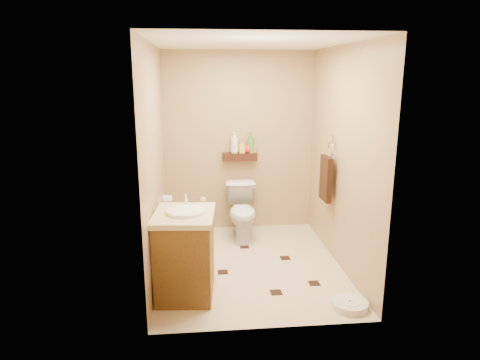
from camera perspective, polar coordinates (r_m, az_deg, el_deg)
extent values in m
plane|color=beige|center=(4.93, 1.33, -11.20)|extent=(2.50, 2.50, 0.00)
cube|color=tan|center=(5.77, -0.11, 5.04)|extent=(2.00, 0.04, 2.40)
cube|color=tan|center=(3.35, 4.02, -1.58)|extent=(2.00, 0.04, 2.40)
cube|color=tan|center=(4.54, -11.23, 2.32)|extent=(0.04, 2.50, 2.40)
cube|color=tan|center=(4.77, 13.42, 2.77)|extent=(0.04, 2.50, 2.40)
cube|color=white|center=(4.47, 1.51, 17.87)|extent=(2.00, 2.50, 0.02)
cube|color=#391B0F|center=(5.73, -0.03, 3.13)|extent=(0.46, 0.14, 0.10)
cube|color=black|center=(4.75, -2.30, -12.16)|extent=(0.11, 0.11, 0.01)
cube|color=black|center=(5.11, 6.03, -10.29)|extent=(0.11, 0.11, 0.01)
cube|color=black|center=(4.37, 4.84, -14.70)|extent=(0.11, 0.11, 0.01)
cube|color=black|center=(5.39, -5.45, -8.93)|extent=(0.11, 0.11, 0.01)
cube|color=black|center=(4.59, 9.86, -13.40)|extent=(0.11, 0.11, 0.01)
cube|color=black|center=(5.39, 0.58, -8.88)|extent=(0.11, 0.11, 0.01)
imported|color=white|center=(5.57, 0.33, -4.29)|extent=(0.40, 0.69, 0.70)
cube|color=brown|center=(4.21, -7.32, -10.06)|extent=(0.57, 0.68, 0.78)
cube|color=beige|center=(4.06, -7.50, -4.71)|extent=(0.62, 0.73, 0.05)
cylinder|color=white|center=(4.05, -7.23, -4.30)|extent=(0.36, 0.36, 0.05)
cylinder|color=silver|center=(4.24, -7.18, -2.54)|extent=(0.03, 0.03, 0.12)
cylinder|color=white|center=(4.22, 14.43, -15.77)|extent=(0.35, 0.35, 0.06)
cylinder|color=white|center=(4.21, 14.46, -15.38)|extent=(0.20, 0.20, 0.01)
cylinder|color=#1B6C65|center=(5.86, -4.85, -6.39)|extent=(0.11, 0.11, 0.13)
cylinder|color=white|center=(5.78, -4.90, -4.25)|extent=(0.02, 0.02, 0.36)
sphere|color=white|center=(5.73, -4.93, -2.66)|extent=(0.08, 0.08, 0.08)
cube|color=silver|center=(4.97, 12.45, 5.37)|extent=(0.03, 0.06, 0.08)
torus|color=silver|center=(4.98, 11.99, 4.00)|extent=(0.02, 0.19, 0.19)
cube|color=black|center=(5.04, 11.37, 0.19)|extent=(0.06, 0.30, 0.52)
cylinder|color=white|center=(5.31, -9.64, -2.61)|extent=(0.11, 0.11, 0.11)
cylinder|color=silver|center=(5.29, -10.10, -2.00)|extent=(0.04, 0.02, 0.02)
imported|color=silver|center=(5.69, -0.74, 5.02)|extent=(0.16, 0.16, 0.28)
imported|color=yellow|center=(5.70, 0.25, 4.46)|extent=(0.08, 0.08, 0.17)
imported|color=red|center=(5.71, 1.09, 4.41)|extent=(0.15, 0.15, 0.15)
imported|color=#3E8B2E|center=(5.71, 1.45, 5.00)|extent=(0.12, 0.12, 0.27)
imported|color=#DFC04A|center=(5.72, 1.59, 4.43)|extent=(0.10, 0.10, 0.16)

